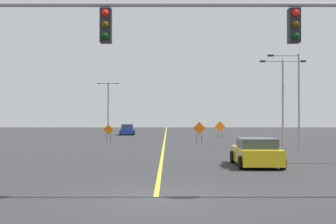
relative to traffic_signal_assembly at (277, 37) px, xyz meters
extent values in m
plane|color=#2D2D30|center=(-3.67, 0.01, -4.87)|extent=(183.39, 183.39, 0.00)
cube|color=yellow|center=(-3.67, 50.95, -4.86)|extent=(0.16, 101.88, 0.01)
cylinder|color=gray|center=(-2.33, 0.01, 0.98)|extent=(17.19, 0.14, 0.14)
cube|color=black|center=(0.53, 0.01, 0.33)|extent=(0.34, 0.32, 1.05)
sphere|color=red|center=(0.53, -0.16, 0.68)|extent=(0.22, 0.22, 0.22)
sphere|color=#3C3106|center=(0.53, -0.16, 0.33)|extent=(0.22, 0.22, 0.22)
sphere|color=black|center=(0.53, -0.16, -0.02)|extent=(0.22, 0.22, 0.22)
cube|color=black|center=(-5.20, 0.01, 0.33)|extent=(0.34, 0.32, 1.05)
sphere|color=red|center=(-5.20, -0.16, 0.68)|extent=(0.22, 0.22, 0.22)
sphere|color=#3C3106|center=(-5.20, -0.16, 0.33)|extent=(0.22, 0.22, 0.22)
sphere|color=black|center=(-5.20, -0.16, -0.02)|extent=(0.22, 0.22, 0.22)
cylinder|color=gray|center=(6.29, 22.62, -1.24)|extent=(0.16, 0.16, 7.25)
cylinder|color=gray|center=(5.44, 22.62, 2.24)|extent=(1.69, 0.08, 0.08)
cube|color=#262628|center=(4.59, 22.62, 2.24)|extent=(0.44, 0.24, 0.14)
cylinder|color=gray|center=(7.13, 22.62, 2.24)|extent=(1.69, 0.08, 0.08)
cube|color=#262628|center=(7.98, 22.62, 2.24)|extent=(0.44, 0.24, 0.14)
cylinder|color=gray|center=(6.83, 20.01, -1.19)|extent=(0.16, 0.16, 7.36)
cylinder|color=gray|center=(5.74, 20.01, 2.34)|extent=(2.19, 0.08, 0.08)
cube|color=#262628|center=(4.64, 20.01, 2.34)|extent=(0.44, 0.24, 0.14)
cylinder|color=black|center=(-14.36, 65.68, -0.45)|extent=(0.16, 0.16, 8.84)
cylinder|color=black|center=(-15.25, 65.68, 3.82)|extent=(1.79, 0.08, 0.08)
cube|color=#262628|center=(-16.14, 65.68, 3.82)|extent=(0.44, 0.24, 0.14)
cylinder|color=black|center=(-13.46, 65.68, 3.82)|extent=(1.79, 0.08, 0.08)
cube|color=#262628|center=(-12.57, 65.68, 3.82)|extent=(0.44, 0.24, 0.14)
cube|color=orange|center=(-0.24, 28.87, -3.51)|extent=(1.25, 0.08, 1.25)
cylinder|color=black|center=(-0.49, 28.87, -4.51)|extent=(0.05, 0.05, 0.71)
cylinder|color=black|center=(0.00, 28.88, -4.51)|extent=(0.05, 0.05, 0.71)
cube|color=orange|center=(-9.32, 30.13, -3.69)|extent=(1.08, 0.10, 1.08)
cylinder|color=black|center=(-9.53, 30.14, -4.56)|extent=(0.05, 0.05, 0.62)
cylinder|color=black|center=(-9.11, 30.11, -4.56)|extent=(0.05, 0.05, 0.62)
cube|color=orange|center=(2.74, 36.66, -3.53)|extent=(1.29, 0.31, 1.31)
cylinder|color=black|center=(2.49, 36.61, -4.54)|extent=(0.05, 0.05, 0.66)
cylinder|color=black|center=(2.99, 36.71, -4.54)|extent=(0.05, 0.05, 0.66)
cube|color=#1E389E|center=(-8.95, 46.30, -4.37)|extent=(1.94, 4.12, 0.67)
cube|color=#333D47|center=(-8.96, 46.50, -3.71)|extent=(1.66, 1.92, 0.64)
cylinder|color=black|center=(-9.76, 44.84, -4.55)|extent=(0.25, 0.65, 0.64)
cylinder|color=black|center=(-8.01, 44.92, -4.55)|extent=(0.25, 0.65, 0.64)
cylinder|color=black|center=(-9.89, 47.67, -4.55)|extent=(0.25, 0.65, 0.64)
cylinder|color=black|center=(-8.14, 47.75, -4.55)|extent=(0.25, 0.65, 0.64)
cube|color=gold|center=(1.06, 8.25, -4.33)|extent=(1.97, 4.17, 0.75)
cube|color=#333D47|center=(1.06, 8.04, -3.72)|extent=(1.75, 2.06, 0.48)
cylinder|color=black|center=(2.04, 9.69, -4.55)|extent=(0.23, 0.64, 0.64)
cylinder|color=black|center=(0.13, 9.72, -4.55)|extent=(0.23, 0.64, 0.64)
cylinder|color=black|center=(1.99, 6.79, -4.55)|extent=(0.23, 0.64, 0.64)
cylinder|color=black|center=(0.08, 6.82, -4.55)|extent=(0.23, 0.64, 0.64)
camera|label=1|loc=(-3.31, -12.94, -2.46)|focal=45.66mm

